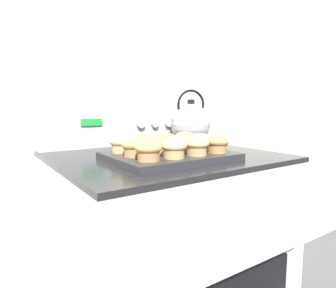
{
  "coord_description": "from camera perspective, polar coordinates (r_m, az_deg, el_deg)",
  "views": [
    {
      "loc": [
        -0.6,
        -0.56,
        1.1
      ],
      "look_at": [
        -0.03,
        0.28,
        0.97
      ],
      "focal_mm": 32.0,
      "sensor_mm": 36.0,
      "label": 1
    }
  ],
  "objects": [
    {
      "name": "muffin_r1_c0",
      "position": [
        0.93,
        -6.44,
        -0.55
      ],
      "size": [
        0.08,
        0.08,
        0.06
      ],
      "color": "#A37A4C",
      "rests_on": "muffin_pan"
    },
    {
      "name": "tea_kettle",
      "position": [
        1.39,
        4.32,
        3.96
      ],
      "size": [
        0.21,
        0.19,
        0.25
      ],
      "color": "#ADAFB5",
      "rests_on": "stove_range"
    },
    {
      "name": "muffin_pan",
      "position": [
        1.0,
        0.28,
        -2.28
      ],
      "size": [
        0.4,
        0.31,
        0.02
      ],
      "color": "#28282D",
      "rests_on": "stove_range"
    },
    {
      "name": "muffin_r2_c3",
      "position": [
        1.15,
        3.31,
        1.05
      ],
      "size": [
        0.08,
        0.08,
        0.06
      ],
      "color": "tan",
      "rests_on": "muffin_pan"
    },
    {
      "name": "control_panel",
      "position": [
        1.37,
        -7.97,
        3.82
      ],
      "size": [
        0.76,
        0.07,
        0.19
      ],
      "color": "#B7BABF",
      "rests_on": "stove_range"
    },
    {
      "name": "muffin_r2_c0",
      "position": [
        1.01,
        -8.88,
        0.06
      ],
      "size": [
        0.08,
        0.08,
        0.06
      ],
      "color": "tan",
      "rests_on": "muffin_pan"
    },
    {
      "name": "muffin_r2_c2",
      "position": [
        1.1,
        -0.3,
        0.74
      ],
      "size": [
        0.08,
        0.08,
        0.06
      ],
      "color": "tan",
      "rests_on": "muffin_pan"
    },
    {
      "name": "muffin_r0_c2",
      "position": [
        0.95,
        5.48,
        -0.34
      ],
      "size": [
        0.08,
        0.08,
        0.06
      ],
      "color": "tan",
      "rests_on": "muffin_pan"
    },
    {
      "name": "muffin_r0_c0",
      "position": [
        0.85,
        -3.73,
        -1.22
      ],
      "size": [
        0.08,
        0.08,
        0.06
      ],
      "color": "#A37A4C",
      "rests_on": "muffin_pan"
    },
    {
      "name": "muffin_r1_c3",
      "position": [
        1.08,
        6.14,
        0.59
      ],
      "size": [
        0.08,
        0.08,
        0.06
      ],
      "color": "olive",
      "rests_on": "muffin_pan"
    },
    {
      "name": "muffin_r0_c3",
      "position": [
        1.01,
        9.35,
        0.07
      ],
      "size": [
        0.08,
        0.08,
        0.06
      ],
      "color": "#A37A4C",
      "rests_on": "muffin_pan"
    },
    {
      "name": "muffin_r1_c1",
      "position": [
        0.97,
        -2.1,
        -0.13
      ],
      "size": [
        0.08,
        0.08,
        0.06
      ],
      "color": "tan",
      "rests_on": "muffin_pan"
    },
    {
      "name": "muffin_r2_c1",
      "position": [
        1.05,
        -4.42,
        0.43
      ],
      "size": [
        0.08,
        0.08,
        0.06
      ],
      "color": "#A37A4C",
      "rests_on": "muffin_pan"
    },
    {
      "name": "muffin_r1_c2",
      "position": [
        1.02,
        2.34,
        0.23
      ],
      "size": [
        0.08,
        0.08,
        0.06
      ],
      "color": "olive",
      "rests_on": "muffin_pan"
    },
    {
      "name": "stove_range",
      "position": [
        1.27,
        -0.74,
        -22.77
      ],
      "size": [
        0.77,
        0.71,
        0.92
      ],
      "color": "#B7BABF",
      "rests_on": "ground_plane"
    },
    {
      "name": "wall_back",
      "position": [
        1.42,
        -9.14,
        11.52
      ],
      "size": [
        8.0,
        0.05,
        2.4
      ],
      "color": "silver",
      "rests_on": "ground_plane"
    },
    {
      "name": "muffin_r0_c1",
      "position": [
        0.9,
        1.11,
        -0.79
      ],
      "size": [
        0.08,
        0.08,
        0.06
      ],
      "color": "tan",
      "rests_on": "muffin_pan"
    }
  ]
}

